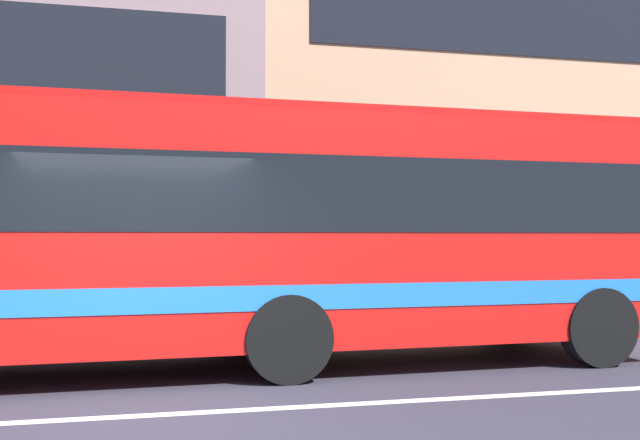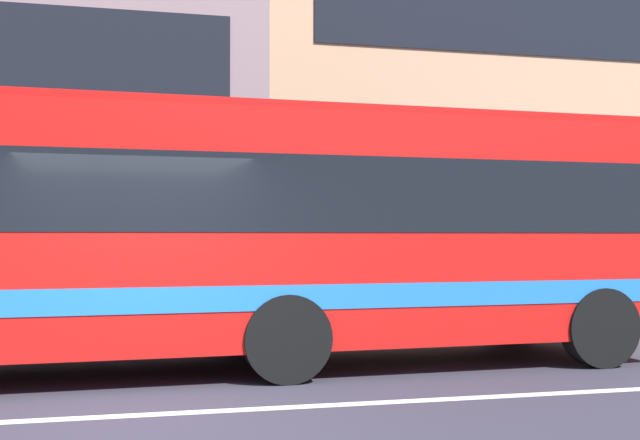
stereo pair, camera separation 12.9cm
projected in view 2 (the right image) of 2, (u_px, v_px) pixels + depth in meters
name	position (u px, v px, depth m)	size (l,w,h in m)	color
ground_plane	(135.00, 416.00, 7.06)	(160.00, 160.00, 0.00)	#312F3C
lane_centre_line	(135.00, 415.00, 7.06)	(60.00, 0.16, 0.01)	silver
apartment_block_right	(637.00, 92.00, 23.49)	(24.25, 9.09, 12.10)	tan
transit_bus	(211.00, 226.00, 9.57)	(11.60, 2.92, 3.21)	red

